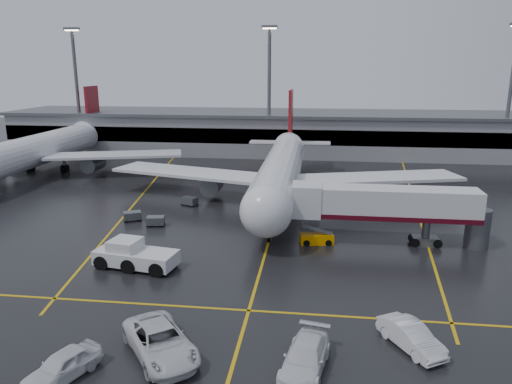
# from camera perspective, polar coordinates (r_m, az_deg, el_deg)

# --- Properties ---
(ground) EXTENTS (220.00, 220.00, 0.00)m
(ground) POSITION_cam_1_polar(r_m,az_deg,el_deg) (57.46, 2.24, -3.43)
(ground) COLOR black
(ground) RESTS_ON ground
(apron_line_centre) EXTENTS (0.25, 90.00, 0.02)m
(apron_line_centre) POSITION_cam_1_polar(r_m,az_deg,el_deg) (57.46, 2.24, -3.42)
(apron_line_centre) COLOR gold
(apron_line_centre) RESTS_ON ground
(apron_line_stop) EXTENTS (60.00, 0.25, 0.02)m
(apron_line_stop) POSITION_cam_1_polar(r_m,az_deg,el_deg) (37.27, -0.87, -13.82)
(apron_line_stop) COLOR gold
(apron_line_stop) RESTS_ON ground
(apron_line_left) EXTENTS (9.99, 69.35, 0.02)m
(apron_line_left) POSITION_cam_1_polar(r_m,az_deg,el_deg) (71.26, -13.25, -0.24)
(apron_line_left) COLOR gold
(apron_line_left) RESTS_ON ground
(apron_line_right) EXTENTS (7.57, 69.64, 0.02)m
(apron_line_right) POSITION_cam_1_polar(r_m,az_deg,el_deg) (68.16, 18.27, -1.27)
(apron_line_right) COLOR gold
(apron_line_right) RESTS_ON ground
(terminal) EXTENTS (122.00, 19.00, 8.60)m
(terminal) POSITION_cam_1_polar(r_m,az_deg,el_deg) (103.37, 4.64, 7.05)
(terminal) COLOR gray
(terminal) RESTS_ON ground
(light_mast_left) EXTENTS (3.00, 1.20, 25.45)m
(light_mast_left) POSITION_cam_1_polar(r_m,az_deg,el_deg) (108.56, -20.44, 11.94)
(light_mast_left) COLOR #595B60
(light_mast_left) RESTS_ON ground
(light_mast_mid) EXTENTS (3.00, 1.20, 25.45)m
(light_mast_mid) POSITION_cam_1_polar(r_m,az_deg,el_deg) (97.00, 1.57, 12.62)
(light_mast_mid) COLOR #595B60
(light_mast_mid) RESTS_ON ground
(light_mast_right) EXTENTS (3.00, 1.20, 25.45)m
(light_mast_right) POSITION_cam_1_polar(r_m,az_deg,el_deg) (102.77, 27.92, 11.09)
(light_mast_right) COLOR #595B60
(light_mast_right) RESTS_ON ground
(main_airliner) EXTENTS (48.80, 45.60, 14.10)m
(main_airliner) POSITION_cam_1_polar(r_m,az_deg,el_deg) (65.73, 3.02, 2.66)
(main_airliner) COLOR silver
(main_airliner) RESTS_ON ground
(second_airliner) EXTENTS (48.80, 45.60, 14.10)m
(second_airliner) POSITION_cam_1_polar(r_m,az_deg,el_deg) (90.35, -24.04, 4.68)
(second_airliner) COLOR silver
(second_airliner) RESTS_ON ground
(jet_bridge) EXTENTS (19.90, 3.40, 6.05)m
(jet_bridge) POSITION_cam_1_polar(r_m,az_deg,el_deg) (50.89, 15.10, -1.69)
(jet_bridge) COLOR silver
(jet_bridge) RESTS_ON ground
(pushback_tractor) EXTENTS (7.86, 4.32, 2.67)m
(pushback_tractor) POSITION_cam_1_polar(r_m,az_deg,el_deg) (45.65, -14.21, -7.33)
(pushback_tractor) COLOR silver
(pushback_tractor) RESTS_ON ground
(belt_loader) EXTENTS (3.57, 2.03, 2.15)m
(belt_loader) POSITION_cam_1_polar(r_m,az_deg,el_deg) (50.50, 7.18, -5.48)
(belt_loader) COLOR orange
(belt_loader) RESTS_ON ground
(service_van_a) EXTENTS (6.85, 7.56, 1.95)m
(service_van_a) POSITION_cam_1_polar(r_m,az_deg,el_deg) (32.31, -11.21, -16.97)
(service_van_a) COLOR silver
(service_van_a) RESTS_ON ground
(service_van_b) EXTENTS (3.44, 6.23, 1.71)m
(service_van_b) POSITION_cam_1_polar(r_m,az_deg,el_deg) (30.70, 5.85, -18.86)
(service_van_b) COLOR white
(service_van_b) RESTS_ON ground
(service_van_c) EXTENTS (4.13, 5.28, 1.68)m
(service_van_c) POSITION_cam_1_polar(r_m,az_deg,el_deg) (34.09, 17.84, -15.91)
(service_van_c) COLOR silver
(service_van_c) RESTS_ON ground
(service_van_d) EXTENTS (3.73, 5.27, 1.67)m
(service_van_d) POSITION_cam_1_polar(r_m,az_deg,el_deg) (31.96, -21.91, -18.52)
(service_van_d) COLOR silver
(service_van_d) RESTS_ON ground
(baggage_cart_a) EXTENTS (2.19, 1.62, 1.12)m
(baggage_cart_a) POSITION_cam_1_polar(r_m,az_deg,el_deg) (56.67, -11.78, -3.33)
(baggage_cart_a) COLOR #595B60
(baggage_cart_a) RESTS_ON ground
(baggage_cart_b) EXTENTS (2.38, 2.08, 1.12)m
(baggage_cart_b) POSITION_cam_1_polar(r_m,az_deg,el_deg) (59.15, -14.40, -2.73)
(baggage_cart_b) COLOR #595B60
(baggage_cart_b) RESTS_ON ground
(baggage_cart_c) EXTENTS (2.35, 1.97, 1.12)m
(baggage_cart_c) POSITION_cam_1_polar(r_m,az_deg,el_deg) (64.23, -7.86, -1.03)
(baggage_cart_c) COLOR #595B60
(baggage_cart_c) RESTS_ON ground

